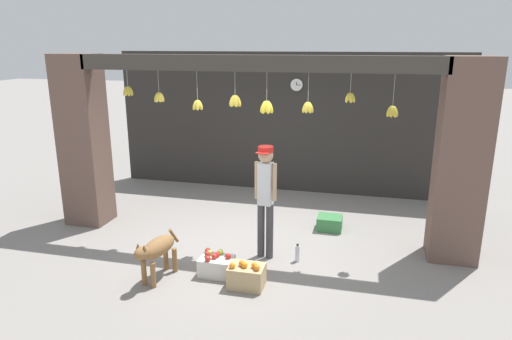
{
  "coord_description": "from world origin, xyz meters",
  "views": [
    {
      "loc": [
        1.74,
        -6.6,
        3.16
      ],
      "look_at": [
        0.0,
        0.44,
        1.14
      ],
      "focal_mm": 32.0,
      "sensor_mm": 36.0,
      "label": 1
    }
  ],
  "objects_px": {
    "dog": "(157,250)",
    "water_bottle": "(297,253)",
    "fruit_crate_apples": "(216,265)",
    "produce_box_green": "(330,223)",
    "wall_clock": "(297,85)",
    "shopkeeper": "(266,193)",
    "fruit_crate_oranges": "(247,276)"
  },
  "relations": [
    {
      "from": "wall_clock",
      "to": "shopkeeper",
      "type": "bearing_deg",
      "value": -88.45
    },
    {
      "from": "dog",
      "to": "shopkeeper",
      "type": "bearing_deg",
      "value": 140.7
    },
    {
      "from": "shopkeeper",
      "to": "produce_box_green",
      "type": "height_order",
      "value": "shopkeeper"
    },
    {
      "from": "produce_box_green",
      "to": "wall_clock",
      "type": "bearing_deg",
      "value": 115.46
    },
    {
      "from": "fruit_crate_oranges",
      "to": "produce_box_green",
      "type": "relative_size",
      "value": 1.1
    },
    {
      "from": "produce_box_green",
      "to": "wall_clock",
      "type": "relative_size",
      "value": 1.6
    },
    {
      "from": "shopkeeper",
      "to": "fruit_crate_oranges",
      "type": "xyz_separation_m",
      "value": [
        -0.05,
        -0.92,
        -0.88
      ]
    },
    {
      "from": "water_bottle",
      "to": "fruit_crate_oranges",
      "type": "bearing_deg",
      "value": -121.5
    },
    {
      "from": "wall_clock",
      "to": "fruit_crate_oranges",
      "type": "bearing_deg",
      "value": -89.42
    },
    {
      "from": "fruit_crate_apples",
      "to": "produce_box_green",
      "type": "relative_size",
      "value": 1.09
    },
    {
      "from": "fruit_crate_oranges",
      "to": "fruit_crate_apples",
      "type": "height_order",
      "value": "fruit_crate_oranges"
    },
    {
      "from": "dog",
      "to": "shopkeeper",
      "type": "height_order",
      "value": "shopkeeper"
    },
    {
      "from": "fruit_crate_apples",
      "to": "water_bottle",
      "type": "distance_m",
      "value": 1.25
    },
    {
      "from": "water_bottle",
      "to": "wall_clock",
      "type": "distance_m",
      "value": 4.05
    },
    {
      "from": "shopkeeper",
      "to": "produce_box_green",
      "type": "bearing_deg",
      "value": -114.55
    },
    {
      "from": "fruit_crate_oranges",
      "to": "wall_clock",
      "type": "relative_size",
      "value": 1.76
    },
    {
      "from": "shopkeeper",
      "to": "water_bottle",
      "type": "height_order",
      "value": "shopkeeper"
    },
    {
      "from": "water_bottle",
      "to": "wall_clock",
      "type": "relative_size",
      "value": 1.04
    },
    {
      "from": "fruit_crate_apples",
      "to": "water_bottle",
      "type": "height_order",
      "value": "fruit_crate_apples"
    },
    {
      "from": "dog",
      "to": "produce_box_green",
      "type": "bearing_deg",
      "value": 149.52
    },
    {
      "from": "shopkeeper",
      "to": "water_bottle",
      "type": "distance_m",
      "value": 1.04
    },
    {
      "from": "dog",
      "to": "shopkeeper",
      "type": "relative_size",
      "value": 0.53
    },
    {
      "from": "shopkeeper",
      "to": "fruit_crate_apples",
      "type": "relative_size",
      "value": 3.74
    },
    {
      "from": "fruit_crate_oranges",
      "to": "wall_clock",
      "type": "distance_m",
      "value": 4.76
    },
    {
      "from": "dog",
      "to": "wall_clock",
      "type": "distance_m",
      "value": 4.88
    },
    {
      "from": "shopkeeper",
      "to": "produce_box_green",
      "type": "relative_size",
      "value": 4.06
    },
    {
      "from": "fruit_crate_oranges",
      "to": "produce_box_green",
      "type": "height_order",
      "value": "fruit_crate_oranges"
    },
    {
      "from": "dog",
      "to": "produce_box_green",
      "type": "relative_size",
      "value": 2.16
    },
    {
      "from": "dog",
      "to": "water_bottle",
      "type": "bearing_deg",
      "value": 131.21
    },
    {
      "from": "fruit_crate_apples",
      "to": "wall_clock",
      "type": "height_order",
      "value": "wall_clock"
    },
    {
      "from": "fruit_crate_oranges",
      "to": "wall_clock",
      "type": "bearing_deg",
      "value": 90.58
    },
    {
      "from": "dog",
      "to": "fruit_crate_apples",
      "type": "relative_size",
      "value": 1.99
    }
  ]
}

